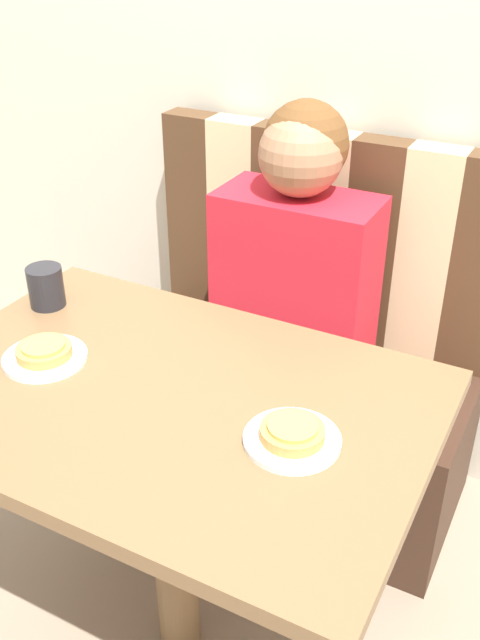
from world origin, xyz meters
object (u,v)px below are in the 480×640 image
object	(u,v)px
plate_right	(292,440)
drinking_cup	(46,287)
pizza_left	(44,350)
plate_left	(45,358)
pizza_right	(292,431)
person	(298,245)

from	to	relation	value
plate_right	drinking_cup	bearing A→B (deg)	165.37
pizza_left	drinking_cup	world-z (taller)	drinking_cup
plate_left	pizza_right	xyz separation A→B (m)	(0.57, 0.00, 0.02)
plate_left	pizza_left	bearing A→B (deg)	0.00
pizza_left	drinking_cup	distance (m)	0.25
plate_left	pizza_right	distance (m)	0.57
pizza_right	person	bearing A→B (deg)	113.16
person	pizza_right	distance (m)	0.73
person	pizza_left	world-z (taller)	person
drinking_cup	pizza_right	bearing A→B (deg)	-14.63
plate_left	pizza_left	distance (m)	0.02
plate_left	person	bearing A→B (deg)	66.84
person	drinking_cup	world-z (taller)	person
pizza_left	plate_left	bearing A→B (deg)	0.00
plate_right	pizza_right	world-z (taller)	pizza_right
person	plate_left	bearing A→B (deg)	-113.16
person	pizza_right	xyz separation A→B (m)	(0.29, -0.67, -0.03)
person	drinking_cup	distance (m)	0.65
plate_left	drinking_cup	bearing A→B (deg)	129.25
pizza_right	drinking_cup	bearing A→B (deg)	165.37
plate_left	pizza_left	world-z (taller)	pizza_left
person	drinking_cup	size ratio (longest dim) A/B	7.38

